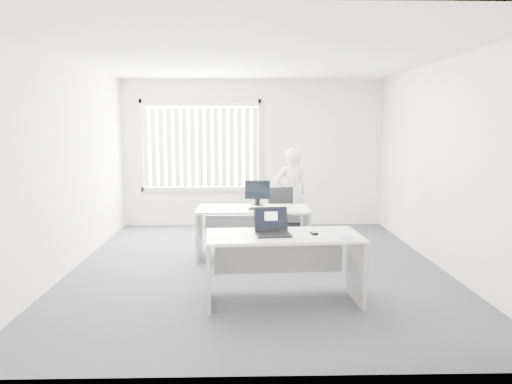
{
  "coord_description": "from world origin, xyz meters",
  "views": [
    {
      "loc": [
        -0.19,
        -6.63,
        1.92
      ],
      "look_at": [
        -0.01,
        0.15,
        1.02
      ],
      "focal_mm": 35.0,
      "sensor_mm": 36.0,
      "label": 1
    }
  ],
  "objects_px": {
    "desk_near": "(283,253)",
    "person": "(291,194)",
    "laptop": "(273,223)",
    "desk_far": "(253,222)",
    "office_chair": "(283,230)",
    "monitor": "(257,193)"
  },
  "relations": [
    {
      "from": "desk_near",
      "to": "person",
      "type": "distance_m",
      "value": 3.15
    },
    {
      "from": "desk_near",
      "to": "laptop",
      "type": "relative_size",
      "value": 4.61
    },
    {
      "from": "desk_far",
      "to": "person",
      "type": "distance_m",
      "value": 1.43
    },
    {
      "from": "desk_near",
      "to": "office_chair",
      "type": "bearing_deg",
      "value": 82.33
    },
    {
      "from": "desk_far",
      "to": "monitor",
      "type": "bearing_deg",
      "value": 74.92
    },
    {
      "from": "laptop",
      "to": "monitor",
      "type": "xyz_separation_m",
      "value": [
        -0.11,
        2.19,
        0.03
      ]
    },
    {
      "from": "desk_far",
      "to": "office_chair",
      "type": "relative_size",
      "value": 1.69
    },
    {
      "from": "desk_near",
      "to": "laptop",
      "type": "distance_m",
      "value": 0.38
    },
    {
      "from": "desk_far",
      "to": "person",
      "type": "relative_size",
      "value": 1.04
    },
    {
      "from": "person",
      "to": "monitor",
      "type": "xyz_separation_m",
      "value": [
        -0.6,
        -0.99,
        0.15
      ]
    },
    {
      "from": "desk_far",
      "to": "monitor",
      "type": "height_order",
      "value": "monitor"
    },
    {
      "from": "laptop",
      "to": "monitor",
      "type": "distance_m",
      "value": 2.2
    },
    {
      "from": "person",
      "to": "desk_near",
      "type": "bearing_deg",
      "value": 66.14
    },
    {
      "from": "desk_near",
      "to": "desk_far",
      "type": "bearing_deg",
      "value": 95.5
    },
    {
      "from": "desk_near",
      "to": "monitor",
      "type": "relative_size",
      "value": 4.49
    },
    {
      "from": "person",
      "to": "laptop",
      "type": "relative_size",
      "value": 4.21
    },
    {
      "from": "office_chair",
      "to": "monitor",
      "type": "distance_m",
      "value": 0.8
    },
    {
      "from": "monitor",
      "to": "desk_near",
      "type": "bearing_deg",
      "value": -80.29
    },
    {
      "from": "office_chair",
      "to": "desk_far",
      "type": "bearing_deg",
      "value": -142.3
    },
    {
      "from": "desk_far",
      "to": "laptop",
      "type": "relative_size",
      "value": 4.4
    },
    {
      "from": "desk_far",
      "to": "laptop",
      "type": "xyz_separation_m",
      "value": [
        0.18,
        -1.95,
        0.37
      ]
    },
    {
      "from": "desk_near",
      "to": "office_chair",
      "type": "distance_m",
      "value": 2.42
    }
  ]
}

